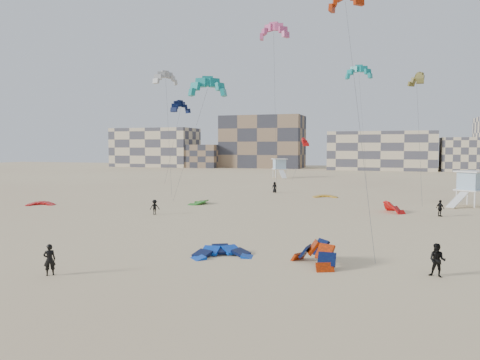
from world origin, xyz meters
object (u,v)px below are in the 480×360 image
(kite_ground_orange, at_px, (314,265))
(lifeguard_tower_near, at_px, (471,189))
(kite_ground_blue, at_px, (222,257))
(kitesurfer_main, at_px, (49,260))

(kite_ground_orange, relative_size, lifeguard_tower_near, 0.55)
(kite_ground_blue, relative_size, kitesurfer_main, 2.16)
(kite_ground_orange, height_order, kitesurfer_main, kitesurfer_main)
(lifeguard_tower_near, bearing_deg, kite_ground_orange, -72.49)
(lifeguard_tower_near, bearing_deg, kite_ground_blue, -80.97)
(kite_ground_blue, relative_size, lifeguard_tower_near, 0.59)
(kitesurfer_main, bearing_deg, lifeguard_tower_near, -166.68)
(kitesurfer_main, height_order, lifeguard_tower_near, lifeguard_tower_near)
(kite_ground_blue, bearing_deg, kitesurfer_main, -163.85)
(kite_ground_blue, xyz_separation_m, lifeguard_tower_near, (19.44, 34.09, 2.13))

